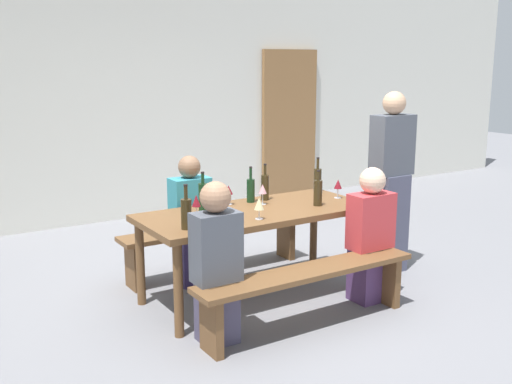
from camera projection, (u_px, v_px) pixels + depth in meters
name	position (u px, v px, depth m)	size (l,w,h in m)	color
ground_plane	(256.00, 296.00, 5.15)	(24.00, 24.00, 0.00)	slate
back_wall	(117.00, 90.00, 7.42)	(14.00, 0.20, 3.20)	silver
wooden_door	(289.00, 125.00, 8.72)	(0.90, 0.06, 2.10)	olive
tasting_table	(256.00, 219.00, 5.01)	(1.92, 0.83, 0.75)	brown
bench_near	(308.00, 282.00, 4.49)	(1.82, 0.30, 0.45)	brown
bench_far	(215.00, 236.00, 5.67)	(1.82, 0.30, 0.45)	brown
wine_bottle_0	(318.00, 179.00, 5.69)	(0.07, 0.07, 0.32)	#332814
wine_bottle_1	(186.00, 213.00, 4.40)	(0.08, 0.08, 0.33)	#332814
wine_bottle_2	(265.00, 187.00, 5.33)	(0.07, 0.07, 0.32)	#332814
wine_bottle_3	(251.00, 190.00, 5.24)	(0.07, 0.07, 0.31)	#143319
wine_bottle_4	(318.00, 192.00, 5.12)	(0.07, 0.07, 0.30)	#332814
wine_bottle_5	(203.00, 197.00, 4.88)	(0.07, 0.07, 0.33)	#143319
wine_glass_0	(196.00, 202.00, 4.71)	(0.07, 0.07, 0.18)	silver
wine_glass_1	(259.00, 204.00, 4.68)	(0.08, 0.08, 0.17)	silver
wine_glass_2	(229.00, 191.00, 5.15)	(0.07, 0.07, 0.17)	silver
wine_glass_3	(263.00, 190.00, 5.16)	(0.07, 0.07, 0.17)	silver
wine_glass_4	(338.00, 185.00, 5.40)	(0.07, 0.07, 0.17)	silver
seated_guest_near_0	(216.00, 265.00, 4.21)	(0.33, 0.24, 1.16)	#4C4762
seated_guest_near_1	(370.00, 238.00, 4.96)	(0.37, 0.24, 1.12)	#563769
seated_guest_far_0	(191.00, 223.00, 5.34)	(0.34, 0.24, 1.15)	#372B5C
standing_host	(390.00, 186.00, 5.63)	(0.39, 0.24, 1.68)	#4A4C62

